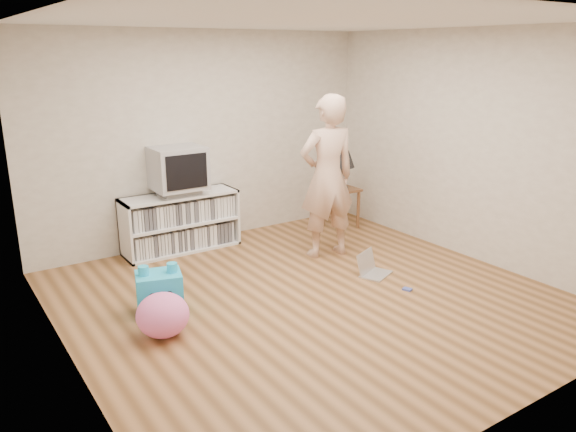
% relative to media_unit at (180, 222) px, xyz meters
% --- Properties ---
extents(ground, '(4.50, 4.50, 0.00)m').
position_rel_media_unit_xyz_m(ground, '(0.48, -2.04, -0.35)').
color(ground, brown).
rests_on(ground, ground).
extents(walls, '(4.52, 4.52, 2.60)m').
position_rel_media_unit_xyz_m(walls, '(0.48, -2.04, 0.95)').
color(walls, '#BAB1A3').
rests_on(walls, ground).
extents(ceiling, '(4.50, 4.50, 0.01)m').
position_rel_media_unit_xyz_m(ceiling, '(0.48, -2.04, 2.25)').
color(ceiling, white).
rests_on(ceiling, walls).
extents(media_unit, '(1.40, 0.45, 0.70)m').
position_rel_media_unit_xyz_m(media_unit, '(0.00, 0.00, 0.00)').
color(media_unit, white).
rests_on(media_unit, ground).
extents(dvd_deck, '(0.45, 0.35, 0.07)m').
position_rel_media_unit_xyz_m(dvd_deck, '(-0.00, -0.02, 0.39)').
color(dvd_deck, gray).
rests_on(dvd_deck, media_unit).
extents(crt_tv, '(0.60, 0.53, 0.50)m').
position_rel_media_unit_xyz_m(crt_tv, '(-0.00, -0.02, 0.67)').
color(crt_tv, '#A4A4A9').
rests_on(crt_tv, dvd_deck).
extents(side_table, '(0.42, 0.42, 0.55)m').
position_rel_media_unit_xyz_m(side_table, '(2.19, -0.39, 0.07)').
color(side_table, brown).
rests_on(side_table, ground).
extents(table_lamp, '(0.34, 0.34, 0.52)m').
position_rel_media_unit_xyz_m(table_lamp, '(2.19, -0.39, 0.59)').
color(table_lamp, '#333333').
rests_on(table_lamp, side_table).
extents(person, '(0.76, 0.56, 1.89)m').
position_rel_media_unit_xyz_m(person, '(1.36, -1.14, 0.60)').
color(person, beige).
rests_on(person, ground).
extents(laptop, '(0.44, 0.40, 0.25)m').
position_rel_media_unit_xyz_m(laptop, '(1.40, -1.90, -0.28)').
color(laptop, silver).
rests_on(laptop, ground).
extents(playing_cards, '(0.09, 0.11, 0.02)m').
position_rel_media_unit_xyz_m(playing_cards, '(1.41, -2.43, -0.34)').
color(playing_cards, '#4353B4').
rests_on(playing_cards, ground).
extents(plush_blue, '(0.48, 0.42, 0.47)m').
position_rel_media_unit_xyz_m(plush_blue, '(-0.86, -1.50, -0.15)').
color(plush_blue, '#21BAF3').
rests_on(plush_blue, ground).
extents(plush_pink, '(0.47, 0.47, 0.38)m').
position_rel_media_unit_xyz_m(plush_pink, '(-1.01, -1.95, -0.16)').
color(plush_pink, pink).
rests_on(plush_pink, ground).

